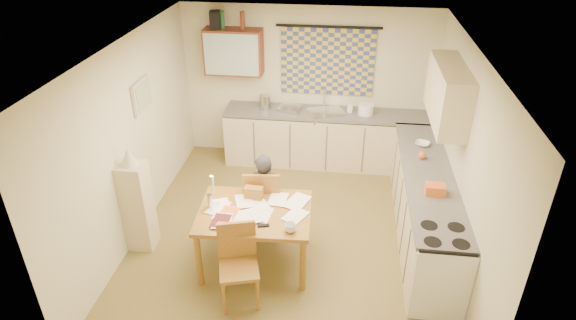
# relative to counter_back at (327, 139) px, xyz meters

# --- Properties ---
(floor) EXTENTS (4.00, 4.50, 0.02)m
(floor) POSITION_rel_counter_back_xyz_m (-0.36, -1.95, -0.46)
(floor) COLOR brown
(floor) RESTS_ON ground
(ceiling) EXTENTS (4.00, 4.50, 0.02)m
(ceiling) POSITION_rel_counter_back_xyz_m (-0.36, -1.95, 2.06)
(ceiling) COLOR white
(ceiling) RESTS_ON floor
(wall_back) EXTENTS (4.00, 0.02, 2.50)m
(wall_back) POSITION_rel_counter_back_xyz_m (-0.36, 0.31, 0.80)
(wall_back) COLOR beige
(wall_back) RESTS_ON floor
(wall_front) EXTENTS (4.00, 0.02, 2.50)m
(wall_front) POSITION_rel_counter_back_xyz_m (-0.36, -4.21, 0.80)
(wall_front) COLOR beige
(wall_front) RESTS_ON floor
(wall_left) EXTENTS (0.02, 4.50, 2.50)m
(wall_left) POSITION_rel_counter_back_xyz_m (-2.37, -1.95, 0.80)
(wall_left) COLOR beige
(wall_left) RESTS_ON floor
(wall_right) EXTENTS (0.02, 4.50, 2.50)m
(wall_right) POSITION_rel_counter_back_xyz_m (1.65, -1.95, 0.80)
(wall_right) COLOR beige
(wall_right) RESTS_ON floor
(window_blind) EXTENTS (1.45, 0.03, 1.05)m
(window_blind) POSITION_rel_counter_back_xyz_m (-0.06, 0.27, 1.20)
(window_blind) COLOR navy
(window_blind) RESTS_ON wall_back
(curtain_rod) EXTENTS (1.60, 0.04, 0.04)m
(curtain_rod) POSITION_rel_counter_back_xyz_m (-0.06, 0.25, 1.75)
(curtain_rod) COLOR black
(curtain_rod) RESTS_ON wall_back
(wall_cabinet) EXTENTS (0.90, 0.34, 0.70)m
(wall_cabinet) POSITION_rel_counter_back_xyz_m (-1.51, 0.13, 1.35)
(wall_cabinet) COLOR #5D2618
(wall_cabinet) RESTS_ON wall_back
(wall_cabinet_glass) EXTENTS (0.84, 0.02, 0.64)m
(wall_cabinet_glass) POSITION_rel_counter_back_xyz_m (-1.51, -0.04, 1.35)
(wall_cabinet_glass) COLOR #99B2A5
(wall_cabinet_glass) RESTS_ON wall_back
(upper_cabinet_right) EXTENTS (0.34, 1.30, 0.70)m
(upper_cabinet_right) POSITION_rel_counter_back_xyz_m (1.47, -1.40, 1.40)
(upper_cabinet_right) COLOR #C3B186
(upper_cabinet_right) RESTS_ON wall_right
(framed_print) EXTENTS (0.04, 0.50, 0.40)m
(framed_print) POSITION_rel_counter_back_xyz_m (-2.33, -1.55, 1.25)
(framed_print) COLOR beige
(framed_print) RESTS_ON wall_left
(print_canvas) EXTENTS (0.01, 0.42, 0.32)m
(print_canvas) POSITION_rel_counter_back_xyz_m (-2.31, -1.55, 1.25)
(print_canvas) COLOR beige
(print_canvas) RESTS_ON wall_left
(counter_back) EXTENTS (3.30, 0.62, 0.92)m
(counter_back) POSITION_rel_counter_back_xyz_m (0.00, 0.00, 0.00)
(counter_back) COLOR #C3B186
(counter_back) RESTS_ON floor
(counter_right) EXTENTS (0.62, 2.95, 0.92)m
(counter_right) POSITION_rel_counter_back_xyz_m (1.34, -1.73, -0.00)
(counter_right) COLOR #C3B186
(counter_right) RESTS_ON floor
(stove) EXTENTS (0.59, 0.59, 0.92)m
(stove) POSITION_rel_counter_back_xyz_m (1.34, -2.95, 0.01)
(stove) COLOR white
(stove) RESTS_ON floor
(sink) EXTENTS (0.68, 0.62, 0.10)m
(sink) POSITION_rel_counter_back_xyz_m (-0.04, 0.00, 0.43)
(sink) COLOR silver
(sink) RESTS_ON counter_back
(tap) EXTENTS (0.03, 0.03, 0.28)m
(tap) POSITION_rel_counter_back_xyz_m (-0.08, 0.18, 0.61)
(tap) COLOR silver
(tap) RESTS_ON counter_back
(dish_rack) EXTENTS (0.41, 0.37, 0.06)m
(dish_rack) POSITION_rel_counter_back_xyz_m (-0.62, 0.00, 0.50)
(dish_rack) COLOR silver
(dish_rack) RESTS_ON counter_back
(kettle) EXTENTS (0.20, 0.20, 0.24)m
(kettle) POSITION_rel_counter_back_xyz_m (-1.01, 0.00, 0.59)
(kettle) COLOR silver
(kettle) RESTS_ON counter_back
(mixing_bowl) EXTENTS (0.32, 0.32, 0.16)m
(mixing_bowl) POSITION_rel_counter_back_xyz_m (0.58, 0.00, 0.55)
(mixing_bowl) COLOR white
(mixing_bowl) RESTS_ON counter_back
(soap_bottle) EXTENTS (0.09, 0.09, 0.17)m
(soap_bottle) POSITION_rel_counter_back_xyz_m (0.33, 0.05, 0.55)
(soap_bottle) COLOR white
(soap_bottle) RESTS_ON counter_back
(bowl) EXTENTS (0.31, 0.31, 0.05)m
(bowl) POSITION_rel_counter_back_xyz_m (1.34, -0.97, 0.49)
(bowl) COLOR white
(bowl) RESTS_ON counter_right
(orange_bag) EXTENTS (0.22, 0.16, 0.12)m
(orange_bag) POSITION_rel_counter_back_xyz_m (1.34, -2.19, 0.53)
(orange_bag) COLOR orange
(orange_bag) RESTS_ON counter_right
(fruit_orange) EXTENTS (0.10, 0.10, 0.10)m
(fruit_orange) POSITION_rel_counter_back_xyz_m (1.29, -1.36, 0.52)
(fruit_orange) COLOR orange
(fruit_orange) RESTS_ON counter_right
(speaker) EXTENTS (0.19, 0.22, 0.26)m
(speaker) POSITION_rel_counter_back_xyz_m (-1.77, 0.13, 1.83)
(speaker) COLOR black
(speaker) RESTS_ON wall_cabinet
(bottle_green) EXTENTS (0.08, 0.08, 0.26)m
(bottle_green) POSITION_rel_counter_back_xyz_m (-1.66, 0.13, 1.83)
(bottle_green) COLOR #195926
(bottle_green) RESTS_ON wall_cabinet
(bottle_brown) EXTENTS (0.08, 0.08, 0.26)m
(bottle_brown) POSITION_rel_counter_back_xyz_m (-1.35, 0.13, 1.83)
(bottle_brown) COLOR #5D2618
(bottle_brown) RESTS_ON wall_cabinet
(dining_table) EXTENTS (1.34, 1.05, 0.75)m
(dining_table) POSITION_rel_counter_back_xyz_m (-0.71, -2.55, -0.07)
(dining_table) COLOR brown
(dining_table) RESTS_ON floor
(chair_far) EXTENTS (0.50, 0.50, 1.00)m
(chair_far) POSITION_rel_counter_back_xyz_m (-0.72, -1.98, -0.14)
(chair_far) COLOR brown
(chair_far) RESTS_ON floor
(chair_near) EXTENTS (0.51, 0.51, 0.92)m
(chair_near) POSITION_rel_counter_back_xyz_m (-0.78, -3.18, -0.17)
(chair_near) COLOR brown
(chair_near) RESTS_ON floor
(person) EXTENTS (0.49, 0.37, 1.20)m
(person) POSITION_rel_counter_back_xyz_m (-0.70, -2.03, 0.15)
(person) COLOR black
(person) RESTS_ON floor
(shelf_stand) EXTENTS (0.32, 0.30, 1.18)m
(shelf_stand) POSITION_rel_counter_back_xyz_m (-2.20, -2.42, 0.14)
(shelf_stand) COLOR #C3B186
(shelf_stand) RESTS_ON floor
(lampshade) EXTENTS (0.20, 0.20, 0.22)m
(lampshade) POSITION_rel_counter_back_xyz_m (-2.20, -2.42, 0.84)
(lampshade) COLOR beige
(lampshade) RESTS_ON shelf_stand
(letter_rack) EXTENTS (0.23, 0.11, 0.16)m
(letter_rack) POSITION_rel_counter_back_xyz_m (-0.77, -2.30, 0.38)
(letter_rack) COLOR brown
(letter_rack) RESTS_ON dining_table
(mug) EXTENTS (0.21, 0.21, 0.10)m
(mug) POSITION_rel_counter_back_xyz_m (-0.26, -2.88, 0.35)
(mug) COLOR white
(mug) RESTS_ON dining_table
(magazine) EXTENTS (0.22, 0.28, 0.02)m
(magazine) POSITION_rel_counter_back_xyz_m (-1.14, -2.81, 0.31)
(magazine) COLOR maroon
(magazine) RESTS_ON dining_table
(book) EXTENTS (0.28, 0.33, 0.02)m
(book) POSITION_rel_counter_back_xyz_m (-1.09, -2.64, 0.31)
(book) COLOR orange
(book) RESTS_ON dining_table
(orange_box) EXTENTS (0.12, 0.08, 0.04)m
(orange_box) POSITION_rel_counter_back_xyz_m (-1.01, -2.89, 0.32)
(orange_box) COLOR orange
(orange_box) RESTS_ON dining_table
(eyeglasses) EXTENTS (0.14, 0.08, 0.02)m
(eyeglasses) POSITION_rel_counter_back_xyz_m (-0.56, -2.82, 0.31)
(eyeglasses) COLOR black
(eyeglasses) RESTS_ON dining_table
(candle_holder) EXTENTS (0.07, 0.07, 0.18)m
(candle_holder) POSITION_rel_counter_back_xyz_m (-1.23, -2.55, 0.39)
(candle_holder) COLOR silver
(candle_holder) RESTS_ON dining_table
(candle) EXTENTS (0.03, 0.03, 0.22)m
(candle) POSITION_rel_counter_back_xyz_m (-1.20, -2.50, 0.59)
(candle) COLOR white
(candle) RESTS_ON dining_table
(candle_flame) EXTENTS (0.02, 0.02, 0.02)m
(candle_flame) POSITION_rel_counter_back_xyz_m (-1.21, -2.52, 0.71)
(candle_flame) COLOR #FFCC66
(candle_flame) RESTS_ON dining_table
(papers) EXTENTS (1.21, 0.87, 0.02)m
(papers) POSITION_rel_counter_back_xyz_m (-0.75, -2.53, 0.31)
(papers) COLOR white
(papers) RESTS_ON dining_table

